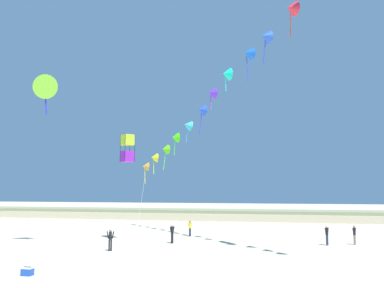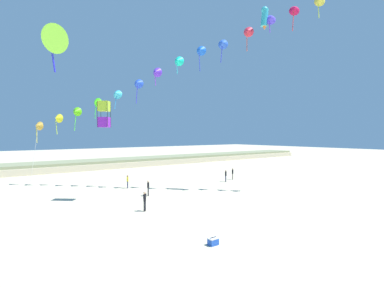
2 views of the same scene
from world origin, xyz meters
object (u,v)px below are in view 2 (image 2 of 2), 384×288
object	(u,v)px
person_near_right	(233,173)
large_kite_high_solo	(53,39)
large_kite_mid_trail	(104,114)
beach_cooler	(213,241)
person_mid_center	(145,200)
large_kite_low_lead	(265,17)
person_near_left	(226,175)
person_far_left	(148,187)
person_far_right	(128,181)

from	to	relation	value
person_near_right	large_kite_high_solo	distance (m)	28.35
large_kite_mid_trail	large_kite_high_solo	xyz separation A→B (m)	(-5.47, -4.61, 4.82)
large_kite_high_solo	beach_cooler	xyz separation A→B (m)	(6.07, -10.17, -12.83)
person_mid_center	large_kite_low_lead	bearing A→B (deg)	-1.19
person_near_left	large_kite_high_solo	bearing A→B (deg)	-165.66
person_mid_center	large_kite_mid_trail	world-z (taller)	large_kite_mid_trail
person_mid_center	large_kite_high_solo	xyz separation A→B (m)	(-6.61, 1.12, 12.10)
large_kite_low_lead	beach_cooler	world-z (taller)	large_kite_low_lead
beach_cooler	person_far_left	bearing A→B (deg)	75.10
large_kite_high_solo	large_kite_low_lead	bearing A→B (deg)	-3.83
person_near_left	person_mid_center	xyz separation A→B (m)	(-15.89, -6.87, 0.01)
person_mid_center	person_far_left	world-z (taller)	person_mid_center
large_kite_low_lead	person_near_left	bearing A→B (deg)	80.79
person_near_left	large_kite_mid_trail	distance (m)	18.56
person_far_left	person_far_right	xyz separation A→B (m)	(0.26, 5.35, -0.04)
person_near_left	beach_cooler	distance (m)	22.88
person_near_right	large_kite_low_lead	distance (m)	20.27
person_near_left	person_near_right	bearing A→B (deg)	22.66
person_far_right	person_near_left	bearing A→B (deg)	-16.60
person_far_right	large_kite_low_lead	distance (m)	24.04
person_near_left	person_far_left	xyz separation A→B (m)	(-12.63, -1.66, -0.00)
person_near_right	large_kite_low_lead	world-z (taller)	large_kite_low_lead
person_near_left	person_near_right	world-z (taller)	person_near_left
person_far_left	beach_cooler	world-z (taller)	person_far_left
person_far_right	person_near_right	bearing A→B (deg)	-10.67
person_far_left	large_kite_low_lead	size ratio (longest dim) A/B	0.64
person_near_left	person_mid_center	bearing A→B (deg)	-156.61
person_far_right	large_kite_mid_trail	world-z (taller)	large_kite_mid_trail
person_near_left	person_far_right	size ratio (longest dim) A/B	1.05
person_far_right	large_kite_mid_trail	size ratio (longest dim) A/B	0.62
person_mid_center	person_far_left	size ratio (longest dim) A/B	1.01
person_mid_center	person_far_left	distance (m)	6.14
large_kite_mid_trail	beach_cooler	size ratio (longest dim) A/B	4.28
beach_cooler	large_kite_low_lead	bearing A→B (deg)	29.79
person_far_right	beach_cooler	world-z (taller)	person_far_right
large_kite_low_lead	large_kite_high_solo	world-z (taller)	large_kite_low_lead
person_near_left	person_near_right	distance (m)	2.43
person_near_left	person_near_right	size ratio (longest dim) A/B	1.03
person_near_right	beach_cooler	distance (m)	25.16
person_near_left	large_kite_mid_trail	size ratio (longest dim) A/B	0.66
person_far_right	large_kite_low_lead	bearing A→B (deg)	-44.11
large_kite_mid_trail	beach_cooler	xyz separation A→B (m)	(0.60, -14.78, -8.01)
large_kite_low_lead	large_kite_high_solo	xyz separation A→B (m)	(-21.33, 1.43, -6.13)
large_kite_low_lead	person_mid_center	bearing A→B (deg)	178.81
person_near_right	large_kite_low_lead	bearing A→B (deg)	-112.77
large_kite_mid_trail	large_kite_low_lead	bearing A→B (deg)	-20.84
person_near_right	person_mid_center	xyz separation A→B (m)	(-18.13, -7.81, 0.04)
person_near_right	person_far_right	xyz separation A→B (m)	(-14.62, 2.75, -0.01)
person_near_left	large_kite_mid_trail	bearing A→B (deg)	-176.18
person_near_left	person_mid_center	distance (m)	17.31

